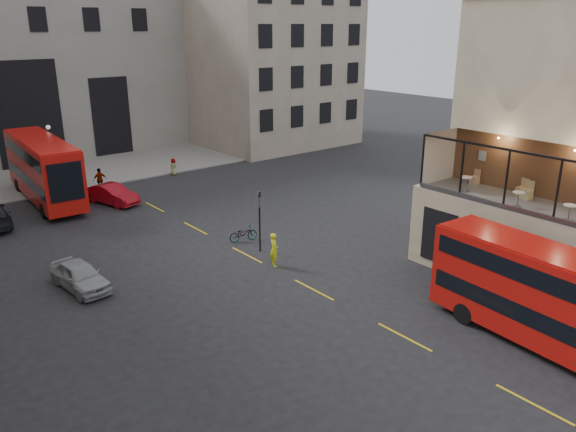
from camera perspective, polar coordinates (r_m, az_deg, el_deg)
ground at (r=27.30m, az=14.43°, el=-10.45°), size 140.00×140.00×0.00m
host_building_main at (r=33.07m, az=26.03°, el=7.76°), size 7.26×11.40×15.10m
host_frontage at (r=31.47m, az=21.88°, el=-2.70°), size 3.00×11.00×4.50m
cafe_floor at (r=30.75m, az=22.40°, el=1.29°), size 3.00×10.00×0.10m
gateway at (r=63.36m, az=-26.66°, el=13.65°), size 35.00×10.60×18.00m
building_right at (r=66.70m, az=-2.89°, el=16.59°), size 16.60×18.60×20.00m
pavement_far at (r=54.90m, az=-23.74°, el=3.57°), size 40.00×12.00×0.12m
traffic_light_near at (r=33.43m, az=-2.91°, el=0.26°), size 0.16×0.20×3.80m
street_lamp_b at (r=50.62m, az=-22.79°, el=5.23°), size 0.36×0.36×5.33m
bus_near at (r=25.80m, az=25.54°, el=-7.50°), size 3.28×11.06×4.35m
bus_far at (r=47.07m, az=-23.62°, el=4.63°), size 3.48×12.42×4.90m
car_a at (r=31.23m, az=-20.38°, el=-5.71°), size 2.14×4.44×1.46m
car_b at (r=45.01m, az=-17.43°, el=2.11°), size 2.93×4.85×1.51m
bicycle at (r=35.79m, az=-4.57°, el=-1.79°), size 1.93×1.06×0.96m
cyclist at (r=31.90m, az=-1.43°, el=-3.43°), size 0.70×0.84×1.97m
pedestrian_c at (r=48.73m, az=-18.55°, el=3.51°), size 1.16×0.53×1.94m
pedestrian_d at (r=52.42m, az=-11.56°, el=4.94°), size 0.71×0.87×1.54m
cafe_table_near at (r=28.60m, az=26.69°, el=0.54°), size 0.59×0.59×0.73m
cafe_table_mid at (r=29.74m, az=22.35°, el=1.81°), size 0.59×0.59×0.74m
cafe_table_far at (r=31.43m, az=17.62°, el=3.33°), size 0.65×0.65×0.82m
cafe_chair_b at (r=31.61m, az=22.67°, el=2.35°), size 0.52×0.52×0.94m
cafe_chair_c at (r=31.24m, az=23.09°, el=2.11°), size 0.52×0.52×0.94m
cafe_chair_d at (r=33.19m, az=18.44°, el=3.54°), size 0.45×0.45×0.84m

